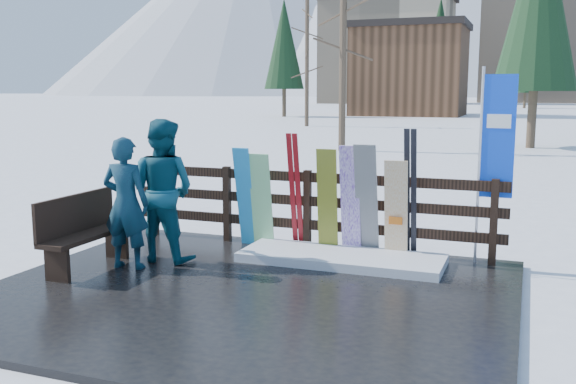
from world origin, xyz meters
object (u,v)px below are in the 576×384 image
at_px(snowboard_1, 261,201).
at_px(snowboard_4, 367,201).
at_px(snowboard_0, 245,197).
at_px(rental_flag, 494,144).
at_px(bench, 83,230).
at_px(person_back, 162,190).
at_px(snowboard_5, 396,210).
at_px(person_front, 126,203).
at_px(snowboard_3, 350,201).
at_px(snowboard_2, 327,202).

relative_size(snowboard_1, snowboard_4, 0.87).
xyz_separation_m(snowboard_0, rental_flag, (3.44, 0.27, 0.87)).
bearing_deg(snowboard_0, snowboard_1, 0.00).
xyz_separation_m(bench, snowboard_4, (3.28, 1.85, 0.28)).
height_order(snowboard_0, person_back, person_back).
height_order(snowboard_0, snowboard_5, snowboard_0).
xyz_separation_m(person_front, person_back, (0.24, 0.51, 0.11)).
height_order(snowboard_4, rental_flag, rental_flag).
xyz_separation_m(snowboard_3, rental_flag, (1.84, 0.27, 0.83)).
bearing_deg(snowboard_1, person_back, -131.38).
xyz_separation_m(snowboard_0, person_back, (-0.71, -1.11, 0.22)).
height_order(snowboard_1, snowboard_5, snowboard_1).
bearing_deg(snowboard_3, rental_flag, 8.33).
height_order(snowboard_1, person_back, person_back).
distance_m(rental_flag, person_front, 4.84).
bearing_deg(person_back, snowboard_1, -130.63).
bearing_deg(snowboard_3, person_front, -147.66).
xyz_separation_m(snowboard_0, snowboard_1, (0.26, 0.00, -0.04)).
xyz_separation_m(snowboard_2, person_back, (-1.98, -1.11, 0.21)).
bearing_deg(snowboard_3, snowboard_5, 0.00).
bearing_deg(snowboard_0, person_back, -122.82).
bearing_deg(bench, snowboard_1, 47.16).
relative_size(snowboard_1, person_back, 0.73).
height_order(snowboard_2, snowboard_4, snowboard_4).
bearing_deg(snowboard_0, snowboard_3, -0.00).
relative_size(snowboard_4, person_back, 0.84).
height_order(snowboard_5, person_front, person_front).
relative_size(snowboard_3, rental_flag, 0.61).
relative_size(snowboard_4, rental_flag, 0.62).
relative_size(snowboard_1, rental_flag, 0.54).
xyz_separation_m(bench, rental_flag, (4.90, 2.12, 1.09)).
bearing_deg(rental_flag, snowboard_3, -171.67).
distance_m(snowboard_5, rental_flag, 1.54).
distance_m(snowboard_1, person_back, 1.50).
bearing_deg(snowboard_4, snowboard_1, 180.00).
relative_size(snowboard_2, snowboard_5, 1.08).
distance_m(snowboard_3, person_front, 3.02).
bearing_deg(rental_flag, person_back, -161.67).
distance_m(snowboard_1, snowboard_4, 1.57).
bearing_deg(snowboard_4, bench, -150.62).
relative_size(snowboard_0, person_front, 0.88).
relative_size(snowboard_5, rental_flag, 0.53).
bearing_deg(bench, snowboard_3, 31.20).
relative_size(snowboard_5, person_back, 0.72).
bearing_deg(snowboard_5, snowboard_3, 180.00).
distance_m(snowboard_1, snowboard_2, 1.01).
xyz_separation_m(snowboard_0, snowboard_5, (2.24, -0.00, -0.05)).
relative_size(snowboard_5, person_front, 0.81).
distance_m(snowboard_2, snowboard_3, 0.33).
xyz_separation_m(snowboard_4, person_back, (-2.55, -1.11, 0.17)).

